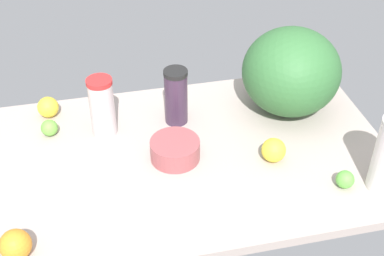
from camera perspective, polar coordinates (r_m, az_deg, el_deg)
countertop at (r=163.16cm, az=-0.00°, el=-3.20°), size 120.00×76.00×3.00cm
shaker_bottle at (r=170.09cm, az=-1.72°, el=3.40°), size 7.64×7.64×19.06cm
watermelon at (r=176.51cm, az=10.53°, el=5.93°), size 31.91×31.91×28.52cm
tumbler_cup at (r=166.89cm, az=-9.56°, el=2.24°), size 7.94×7.94×19.83cm
mixing_bowl at (r=159.01cm, az=-1.82°, el=-2.34°), size 14.89×14.89×6.18cm
orange_near_front at (r=138.84cm, az=-18.32°, el=-11.76°), size 7.88×7.88×7.88cm
lemon_far_back at (r=181.94cm, az=-15.10°, el=2.16°), size 6.94×6.94×6.94cm
lime_loose at (r=173.93cm, az=-14.97°, el=0.02°), size 5.29×5.29×5.29cm
lemon_by_jug at (r=159.76cm, az=8.70°, el=-2.34°), size 7.33×7.33×7.33cm
lime_beside_bowl at (r=156.02cm, az=16.00°, el=-5.30°), size 5.17×5.17×5.17cm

